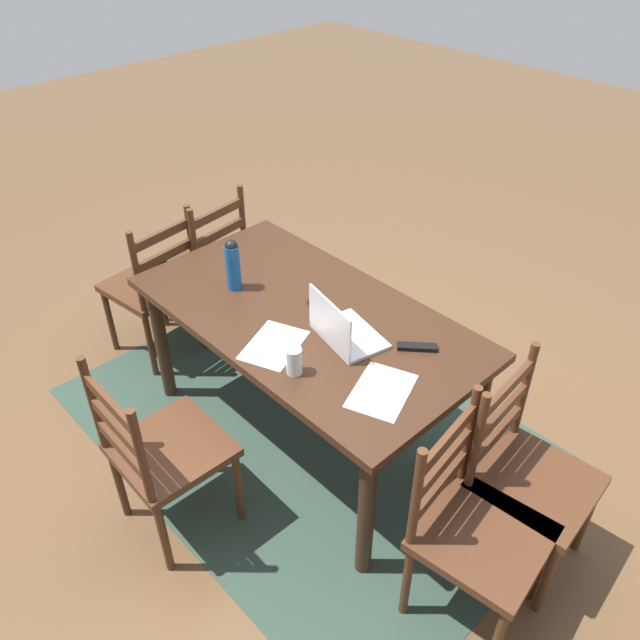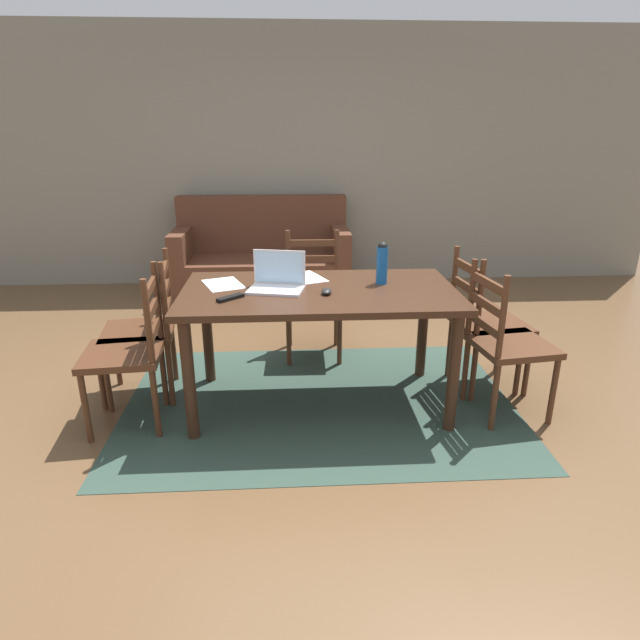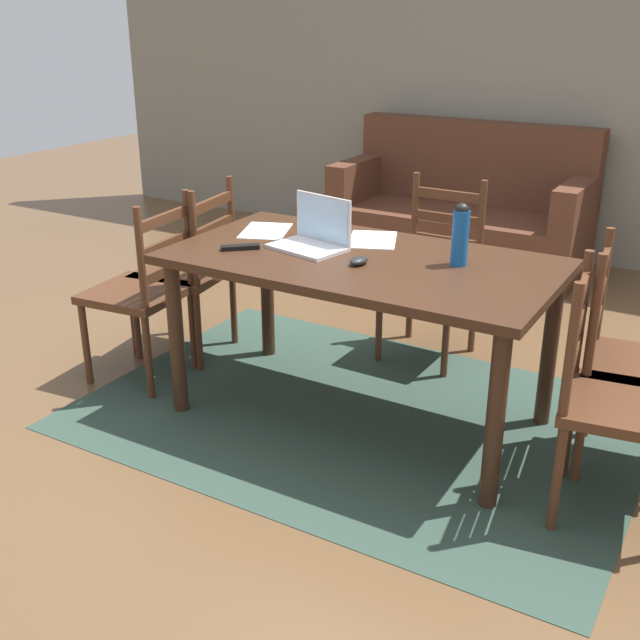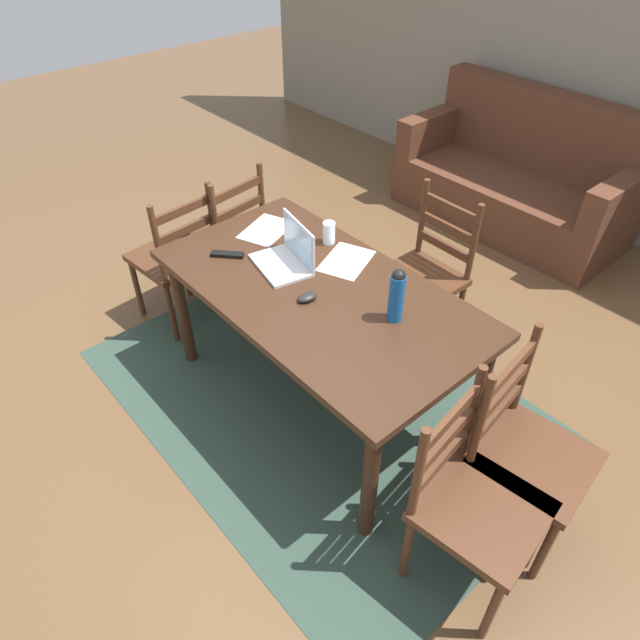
{
  "view_description": "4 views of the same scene",
  "coord_description": "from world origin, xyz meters",
  "px_view_note": "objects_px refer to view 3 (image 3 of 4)",
  "views": [
    {
      "loc": [
        -1.77,
        1.59,
        2.51
      ],
      "look_at": [
        -0.0,
        -0.08,
        0.69
      ],
      "focal_mm": 35.87,
      "sensor_mm": 36.0,
      "label": 1
    },
    {
      "loc": [
        -0.18,
        -3.1,
        1.71
      ],
      "look_at": [
        0.0,
        -0.0,
        0.57
      ],
      "focal_mm": 30.07,
      "sensor_mm": 36.0,
      "label": 2
    },
    {
      "loc": [
        1.46,
        -2.84,
        1.77
      ],
      "look_at": [
        -0.14,
        -0.11,
        0.49
      ],
      "focal_mm": 43.53,
      "sensor_mm": 36.0,
      "label": 3
    },
    {
      "loc": [
        1.65,
        -1.43,
        2.4
      ],
      "look_at": [
        0.09,
        -0.06,
        0.66
      ],
      "focal_mm": 31.85,
      "sensor_mm": 36.0,
      "label": 4
    }
  ],
  "objects_px": {
    "chair_far_head": "(433,273)",
    "chair_left_near": "(143,292)",
    "dining_table": "(361,278)",
    "laptop": "(314,235)",
    "chair_left_far": "(190,272)",
    "computer_mouse": "(359,261)",
    "chair_right_near": "(614,401)",
    "couch": "(463,214)",
    "tv_remote": "(240,247)",
    "drinking_glass": "(342,220)",
    "water_bottle": "(460,233)",
    "chair_right_far": "(633,364)"
  },
  "relations": [
    {
      "from": "chair_far_head",
      "to": "chair_left_near",
      "type": "xyz_separation_m",
      "value": [
        -1.12,
        -1.0,
        0.0
      ]
    },
    {
      "from": "dining_table",
      "to": "laptop",
      "type": "bearing_deg",
      "value": 174.6
    },
    {
      "from": "chair_left_far",
      "to": "computer_mouse",
      "type": "relative_size",
      "value": 9.5
    },
    {
      "from": "chair_left_near",
      "to": "chair_right_near",
      "type": "relative_size",
      "value": 1.0
    },
    {
      "from": "chair_far_head",
      "to": "couch",
      "type": "xyz_separation_m",
      "value": [
        -0.46,
        1.69,
        -0.11
      ]
    },
    {
      "from": "chair_left_far",
      "to": "chair_left_near",
      "type": "distance_m",
      "value": 0.36
    },
    {
      "from": "couch",
      "to": "tv_remote",
      "type": "height_order",
      "value": "couch"
    },
    {
      "from": "dining_table",
      "to": "laptop",
      "type": "xyz_separation_m",
      "value": [
        -0.25,
        0.02,
        0.15
      ]
    },
    {
      "from": "chair_far_head",
      "to": "dining_table",
      "type": "bearing_deg",
      "value": -90.06
    },
    {
      "from": "chair_left_far",
      "to": "chair_far_head",
      "type": "xyz_separation_m",
      "value": [
        1.12,
        0.64,
        0.0
      ]
    },
    {
      "from": "chair_far_head",
      "to": "chair_right_near",
      "type": "xyz_separation_m",
      "value": [
        1.12,
        -1.01,
        0.0
      ]
    },
    {
      "from": "dining_table",
      "to": "couch",
      "type": "relative_size",
      "value": 0.92
    },
    {
      "from": "dining_table",
      "to": "drinking_glass",
      "type": "distance_m",
      "value": 0.44
    },
    {
      "from": "drinking_glass",
      "to": "computer_mouse",
      "type": "height_order",
      "value": "drinking_glass"
    },
    {
      "from": "chair_left_far",
      "to": "water_bottle",
      "type": "relative_size",
      "value": 3.61
    },
    {
      "from": "chair_far_head",
      "to": "chair_right_near",
      "type": "relative_size",
      "value": 1.0
    },
    {
      "from": "chair_right_far",
      "to": "couch",
      "type": "relative_size",
      "value": 0.53
    },
    {
      "from": "computer_mouse",
      "to": "drinking_glass",
      "type": "bearing_deg",
      "value": 136.18
    },
    {
      "from": "laptop",
      "to": "computer_mouse",
      "type": "relative_size",
      "value": 3.6
    },
    {
      "from": "chair_left_near",
      "to": "tv_remote",
      "type": "xyz_separation_m",
      "value": [
        0.6,
        0.0,
        0.32
      ]
    },
    {
      "from": "chair_left_far",
      "to": "water_bottle",
      "type": "distance_m",
      "value": 1.58
    },
    {
      "from": "chair_left_far",
      "to": "chair_right_far",
      "type": "relative_size",
      "value": 1.0
    },
    {
      "from": "water_bottle",
      "to": "computer_mouse",
      "type": "xyz_separation_m",
      "value": [
        -0.36,
        -0.21,
        -0.12
      ]
    },
    {
      "from": "chair_right_near",
      "to": "water_bottle",
      "type": "bearing_deg",
      "value": 157.97
    },
    {
      "from": "dining_table",
      "to": "water_bottle",
      "type": "distance_m",
      "value": 0.47
    },
    {
      "from": "chair_left_near",
      "to": "laptop",
      "type": "relative_size",
      "value": 2.64
    },
    {
      "from": "dining_table",
      "to": "couch",
      "type": "bearing_deg",
      "value": 100.41
    },
    {
      "from": "dining_table",
      "to": "tv_remote",
      "type": "height_order",
      "value": "tv_remote"
    },
    {
      "from": "chair_right_far",
      "to": "drinking_glass",
      "type": "bearing_deg",
      "value": 174.41
    },
    {
      "from": "laptop",
      "to": "water_bottle",
      "type": "bearing_deg",
      "value": 7.34
    },
    {
      "from": "laptop",
      "to": "chair_right_far",
      "type": "bearing_deg",
      "value": 6.28
    },
    {
      "from": "dining_table",
      "to": "chair_far_head",
      "type": "relative_size",
      "value": 1.75
    },
    {
      "from": "chair_right_near",
      "to": "couch",
      "type": "height_order",
      "value": "couch"
    },
    {
      "from": "chair_left_near",
      "to": "couch",
      "type": "height_order",
      "value": "couch"
    },
    {
      "from": "chair_right_far",
      "to": "couch",
      "type": "distance_m",
      "value": 2.82
    },
    {
      "from": "chair_far_head",
      "to": "drinking_glass",
      "type": "xyz_separation_m",
      "value": [
        -0.27,
        -0.51,
        0.37
      ]
    },
    {
      "from": "chair_right_far",
      "to": "laptop",
      "type": "distance_m",
      "value": 1.43
    },
    {
      "from": "chair_right_far",
      "to": "water_bottle",
      "type": "xyz_separation_m",
      "value": [
        -0.72,
        -0.07,
        0.45
      ]
    },
    {
      "from": "water_bottle",
      "to": "chair_left_far",
      "type": "bearing_deg",
      "value": 177.04
    },
    {
      "from": "chair_right_far",
      "to": "couch",
      "type": "xyz_separation_m",
      "value": [
        -1.58,
        2.33,
        -0.11
      ]
    },
    {
      "from": "chair_left_far",
      "to": "chair_far_head",
      "type": "distance_m",
      "value": 1.29
    },
    {
      "from": "chair_far_head",
      "to": "computer_mouse",
      "type": "height_order",
      "value": "chair_far_head"
    },
    {
      "from": "chair_right_far",
      "to": "chair_right_near",
      "type": "relative_size",
      "value": 1.0
    },
    {
      "from": "chair_left_near",
      "to": "chair_right_near",
      "type": "xyz_separation_m",
      "value": [
        2.24,
        -0.01,
        0.0
      ]
    },
    {
      "from": "dining_table",
      "to": "chair_right_near",
      "type": "relative_size",
      "value": 1.75
    },
    {
      "from": "water_bottle",
      "to": "couch",
      "type": "bearing_deg",
      "value": 109.66
    },
    {
      "from": "chair_left_near",
      "to": "chair_right_near",
      "type": "bearing_deg",
      "value": -0.24
    },
    {
      "from": "water_bottle",
      "to": "laptop",
      "type": "bearing_deg",
      "value": -172.66
    },
    {
      "from": "chair_right_near",
      "to": "drinking_glass",
      "type": "xyz_separation_m",
      "value": [
        -1.39,
        0.5,
        0.37
      ]
    },
    {
      "from": "chair_right_far",
      "to": "water_bottle",
      "type": "distance_m",
      "value": 0.85
    }
  ]
}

